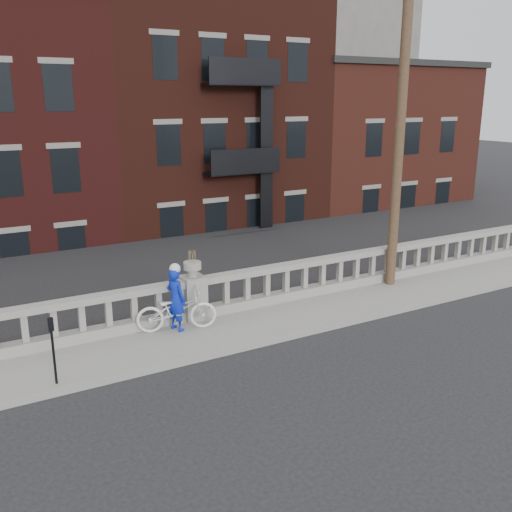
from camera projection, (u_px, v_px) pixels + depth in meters
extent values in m
plane|color=black|center=(277.00, 391.00, 11.06)|extent=(120.00, 120.00, 0.00)
cube|color=gray|center=(210.00, 334.00, 13.55)|extent=(32.00, 2.20, 0.15)
cube|color=gray|center=(194.00, 313.00, 14.29)|extent=(28.00, 0.34, 0.25)
cube|color=gray|center=(193.00, 282.00, 14.07)|extent=(28.00, 0.34, 0.16)
cube|color=gray|center=(193.00, 297.00, 14.17)|extent=(0.55, 0.55, 1.10)
cylinder|color=gray|center=(193.00, 273.00, 14.00)|extent=(0.24, 0.24, 0.20)
cylinder|color=gray|center=(192.00, 266.00, 13.95)|extent=(0.44, 0.44, 0.18)
cube|color=#605E59|center=(192.00, 403.00, 15.30)|extent=(36.00, 0.50, 5.15)
cube|color=black|center=(48.00, 283.00, 34.17)|extent=(80.00, 44.00, 0.50)
cube|color=#595651|center=(81.00, 377.00, 17.97)|extent=(16.00, 7.00, 4.00)
cube|color=#595651|center=(293.00, 116.00, 48.06)|extent=(14.00, 14.00, 18.00)
cube|color=#39160F|center=(174.00, 152.00, 29.87)|extent=(10.00, 14.00, 15.50)
cube|color=#57231A|center=(327.00, 173.00, 35.13)|extent=(10.00, 14.00, 12.00)
cube|color=black|center=(330.00, 69.00, 33.48)|extent=(10.30, 14.30, 0.30)
cylinder|color=#422D1E|center=(401.00, 111.00, 15.65)|extent=(0.28, 0.28, 10.00)
cylinder|color=black|center=(54.00, 357.00, 10.90)|extent=(0.05, 0.05, 1.10)
cube|color=black|center=(51.00, 324.00, 10.72)|extent=(0.10, 0.08, 0.26)
cube|color=black|center=(51.00, 323.00, 10.67)|extent=(0.06, 0.01, 0.08)
imported|color=silver|center=(177.00, 310.00, 13.47)|extent=(2.00, 1.14, 1.00)
imported|color=#0B20AC|center=(176.00, 299.00, 13.41)|extent=(0.54, 0.65, 1.54)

